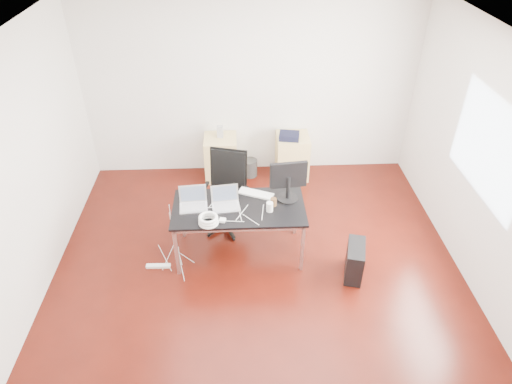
{
  "coord_description": "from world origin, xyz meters",
  "views": [
    {
      "loc": [
        -0.2,
        -3.99,
        4.04
      ],
      "look_at": [
        0.0,
        0.55,
        0.85
      ],
      "focal_mm": 32.0,
      "sensor_mm": 36.0,
      "label": 1
    }
  ],
  "objects_px": {
    "pc_tower": "(355,261)",
    "desk": "(239,210)",
    "filing_cabinet_left": "(221,158)",
    "filing_cabinet_right": "(292,156)",
    "office_chair": "(226,188)"
  },
  "relations": [
    {
      "from": "filing_cabinet_left",
      "to": "filing_cabinet_right",
      "type": "xyz_separation_m",
      "value": [
        1.13,
        0.0,
        0.0
      ]
    },
    {
      "from": "pc_tower",
      "to": "desk",
      "type": "bearing_deg",
      "value": 175.82
    },
    {
      "from": "filing_cabinet_left",
      "to": "filing_cabinet_right",
      "type": "height_order",
      "value": "same"
    },
    {
      "from": "filing_cabinet_right",
      "to": "desk",
      "type": "bearing_deg",
      "value": -115.46
    },
    {
      "from": "pc_tower",
      "to": "filing_cabinet_right",
      "type": "bearing_deg",
      "value": 117.0
    },
    {
      "from": "office_chair",
      "to": "filing_cabinet_left",
      "type": "bearing_deg",
      "value": 109.45
    },
    {
      "from": "filing_cabinet_right",
      "to": "pc_tower",
      "type": "distance_m",
      "value": 2.33
    },
    {
      "from": "desk",
      "to": "filing_cabinet_right",
      "type": "xyz_separation_m",
      "value": [
        0.86,
        1.81,
        -0.33
      ]
    },
    {
      "from": "office_chair",
      "to": "filing_cabinet_left",
      "type": "relative_size",
      "value": 1.54
    },
    {
      "from": "office_chair",
      "to": "pc_tower",
      "type": "height_order",
      "value": "office_chair"
    },
    {
      "from": "office_chair",
      "to": "filing_cabinet_right",
      "type": "xyz_separation_m",
      "value": [
        1.03,
        1.22,
        -0.26
      ]
    },
    {
      "from": "filing_cabinet_left",
      "to": "pc_tower",
      "type": "distance_m",
      "value": 2.8
    },
    {
      "from": "desk",
      "to": "filing_cabinet_left",
      "type": "height_order",
      "value": "desk"
    },
    {
      "from": "filing_cabinet_right",
      "to": "pc_tower",
      "type": "bearing_deg",
      "value": -77.31
    },
    {
      "from": "desk",
      "to": "office_chair",
      "type": "height_order",
      "value": "office_chair"
    }
  ]
}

